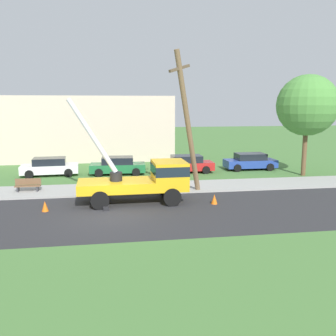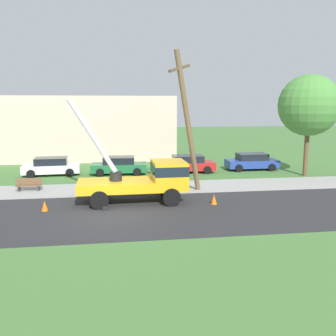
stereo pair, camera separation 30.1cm
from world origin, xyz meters
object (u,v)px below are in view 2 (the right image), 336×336
object	(u,v)px
roadside_tree_near	(309,106)
parked_sedan_blue	(252,162)
traffic_cone_ahead	(214,199)
parked_sedan_red	(188,164)
parked_sedan_white	(51,166)
park_bench	(29,185)
utility_truck	(147,178)
leaning_utility_pole	(188,122)
traffic_cone_behind	(45,206)
parked_sedan_green	(119,166)

from	to	relation	value
roadside_tree_near	parked_sedan_blue	bearing A→B (deg)	134.72
traffic_cone_ahead	parked_sedan_red	xyz separation A→B (m)	(0.46, 9.96, 0.43)
traffic_cone_ahead	roadside_tree_near	bearing A→B (deg)	37.49
parked_sedan_white	park_bench	size ratio (longest dim) A/B	2.81
utility_truck	park_bench	xyz separation A→B (m)	(-7.35, 3.38, -0.95)
traffic_cone_ahead	leaning_utility_pole	bearing A→B (deg)	112.53
traffic_cone_behind	traffic_cone_ahead	bearing A→B (deg)	0.21
parked_sedan_red	leaning_utility_pole	bearing A→B (deg)	-101.49
roadside_tree_near	park_bench	bearing A→B (deg)	-172.55
utility_truck	roadside_tree_near	size ratio (longest dim) A/B	0.86
traffic_cone_ahead	roadside_tree_near	xyz separation A→B (m)	(9.38, 7.20, 5.23)
parked_sedan_blue	roadside_tree_near	bearing A→B (deg)	-45.28
traffic_cone_behind	leaning_utility_pole	bearing A→B (deg)	17.32
leaning_utility_pole	traffic_cone_behind	distance (m)	9.61
utility_truck	park_bench	size ratio (longest dim) A/B	4.25
parked_sedan_green	roadside_tree_near	world-z (taller)	roadside_tree_near
traffic_cone_behind	parked_sedan_blue	size ratio (longest dim) A/B	0.13
traffic_cone_behind	roadside_tree_near	size ratio (longest dim) A/B	0.07
traffic_cone_ahead	parked_sedan_white	xyz separation A→B (m)	(-10.57, 10.29, 0.43)
parked_sedan_blue	park_bench	distance (m)	18.24
utility_truck	traffic_cone_behind	world-z (taller)	utility_truck
traffic_cone_behind	parked_sedan_white	world-z (taller)	parked_sedan_white
utility_truck	parked_sedan_red	xyz separation A→B (m)	(4.17, 8.82, -0.70)
utility_truck	traffic_cone_ahead	bearing A→B (deg)	-17.13
parked_sedan_red	traffic_cone_ahead	bearing A→B (deg)	-92.63
parked_sedan_white	roadside_tree_near	world-z (taller)	roadside_tree_near
utility_truck	parked_sedan_white	distance (m)	11.45
parked_sedan_white	parked_sedan_red	distance (m)	11.03
traffic_cone_behind	parked_sedan_green	size ratio (longest dim) A/B	0.13
leaning_utility_pole	parked_sedan_blue	size ratio (longest dim) A/B	2.00
parked_sedan_white	roadside_tree_near	size ratio (longest dim) A/B	0.57
traffic_cone_ahead	traffic_cone_behind	bearing A→B (deg)	-179.79
leaning_utility_pole	park_bench	distance (m)	10.99
parked_sedan_white	park_bench	world-z (taller)	parked_sedan_white
traffic_cone_ahead	roadside_tree_near	size ratio (longest dim) A/B	0.07
utility_truck	parked_sedan_blue	size ratio (longest dim) A/B	1.54
traffic_cone_behind	parked_sedan_red	size ratio (longest dim) A/B	0.13
parked_sedan_white	parked_sedan_red	size ratio (longest dim) A/B	1.02
parked_sedan_red	parked_sedan_blue	world-z (taller)	same
leaning_utility_pole	roadside_tree_near	bearing A→B (deg)	24.08
parked_sedan_red	parked_sedan_blue	distance (m)	5.75
parked_sedan_green	parked_sedan_blue	size ratio (longest dim) A/B	1.02
parked_sedan_green	park_bench	world-z (taller)	parked_sedan_green
traffic_cone_behind	roadside_tree_near	bearing A→B (deg)	21.17
traffic_cone_behind	parked_sedan_blue	xyz separation A→B (m)	(15.48, 10.46, 0.43)
traffic_cone_behind	parked_sedan_white	xyz separation A→B (m)	(-1.28, 10.33, 0.43)
roadside_tree_near	leaning_utility_pole	bearing A→B (deg)	-155.92
utility_truck	traffic_cone_ahead	xyz separation A→B (m)	(3.71, -1.14, -1.13)
utility_truck	parked_sedan_white	world-z (taller)	utility_truck
leaning_utility_pole	park_bench	xyz separation A→B (m)	(-10.01, 1.99, -4.05)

